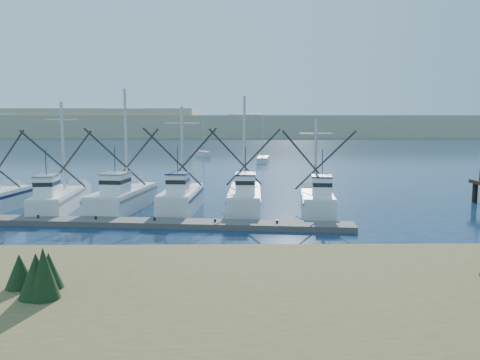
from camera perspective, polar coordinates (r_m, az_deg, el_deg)
ground at (r=24.96m, az=3.69°, el=-8.65°), size 500.00×500.00×0.00m
shore_bank at (r=16.33m, az=-23.39°, el=-14.87°), size 40.00×10.00×1.60m
floating_dock at (r=31.55m, az=-12.11°, el=-5.13°), size 27.92×4.90×0.37m
dune_ridge at (r=233.98m, az=-0.35°, el=6.56°), size 360.00×60.00×10.00m
trawler_fleet at (r=36.32m, az=-11.38°, el=-2.27°), size 27.90×9.21×9.38m
sailboat_near at (r=79.48m, az=2.81°, el=2.48°), size 2.49×6.81×8.10m
sailboat_far at (r=94.45m, az=-4.49°, el=3.19°), size 3.27×5.95×8.10m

